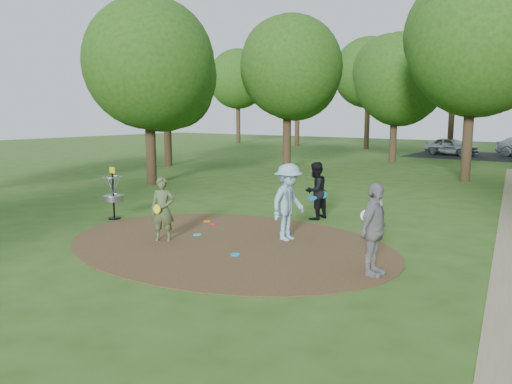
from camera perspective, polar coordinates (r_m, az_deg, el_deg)
The scene contains 13 objects.
ground at distance 12.03m, azimuth -3.32°, elevation -5.92°, with size 100.00×100.00×0.00m, color #2D5119.
dirt_clearing at distance 12.02m, azimuth -3.32°, elevation -5.87°, with size 8.40×8.40×0.02m, color #47301C.
player_observer_with_disc at distance 12.28m, azimuth -10.61°, elevation -1.98°, with size 0.69×0.63×1.57m.
player_throwing_with_disc at distance 12.17m, azimuth 3.74°, elevation -1.17°, with size 1.14×1.24×1.89m.
player_walking_with_disc at distance 14.69m, azimuth 6.80°, elevation 0.14°, with size 0.75×0.89×1.69m.
player_waiting_with_disc at distance 9.75m, azimuth 13.32°, elevation -4.25°, with size 0.53×1.06×1.80m.
disc_ground_cyan at distance 12.84m, azimuth -6.72°, elevation -4.86°, with size 0.22×0.22×0.02m, color #1AD0C5.
disc_ground_blue at distance 11.01m, azimuth -2.38°, elevation -7.16°, with size 0.22×0.22×0.02m, color #0D99EA.
disc_ground_red at distance 14.02m, azimuth -4.88°, elevation -3.65°, with size 0.22×0.22×0.02m, color red.
car_left at distance 39.90m, azimuth 21.41°, elevation 4.88°, with size 1.53×3.79×1.29m, color #AEB2B6.
disc_ground_orange at distance 14.36m, azimuth -5.62°, elevation -3.36°, with size 0.22×0.22×0.02m, color orange.
disc_golf_basket at distance 15.20m, azimuth -16.02°, elevation 0.26°, with size 0.63×0.63×1.54m.
tree_ring at distance 19.77m, azimuth 18.14°, elevation 14.68°, with size 37.45×45.37×9.09m.
Camera 1 is at (7.26, -9.07, 3.10)m, focal length 35.00 mm.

